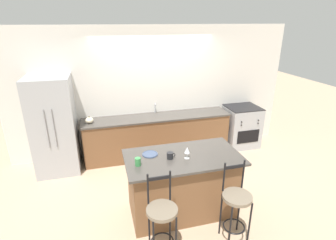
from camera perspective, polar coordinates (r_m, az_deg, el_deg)
ground_plane at (r=5.57m, az=-1.40°, el=-8.99°), size 18.00×18.00×0.00m
wall_back at (r=5.65m, az=-3.11°, el=6.27°), size 6.00×0.07×2.70m
back_counter at (r=5.67m, az=-2.29°, el=-3.32°), size 3.09×0.64×0.89m
sink_faucet at (r=5.63m, az=-2.81°, el=2.85°), size 0.02×0.13×0.22m
kitchen_island at (r=4.04m, az=3.17°, el=-13.74°), size 1.67×0.89×0.95m
refrigerator at (r=5.36m, az=-23.53°, el=-1.09°), size 0.77×0.79×1.85m
oven_range at (r=6.32m, az=15.61°, el=-1.29°), size 0.73×0.68×0.94m
bar_stool_near at (r=3.33m, az=-1.34°, el=-20.37°), size 0.38×0.38×1.12m
bar_stool_far at (r=3.63m, az=14.60°, el=-17.14°), size 0.38×0.38×1.12m
dinner_plate at (r=3.83m, az=-3.94°, el=-7.41°), size 0.23×0.23×0.02m
wine_glass at (r=3.69m, az=4.19°, el=-6.60°), size 0.08×0.08×0.17m
coffee_mug at (r=3.70m, az=0.48°, el=-7.74°), size 0.12×0.09×0.10m
tumbler_cup at (r=3.56m, az=-6.58°, el=-9.02°), size 0.08×0.08×0.11m
pumpkin_decoration at (r=5.32m, az=-16.73°, el=-0.06°), size 0.15×0.15×0.14m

